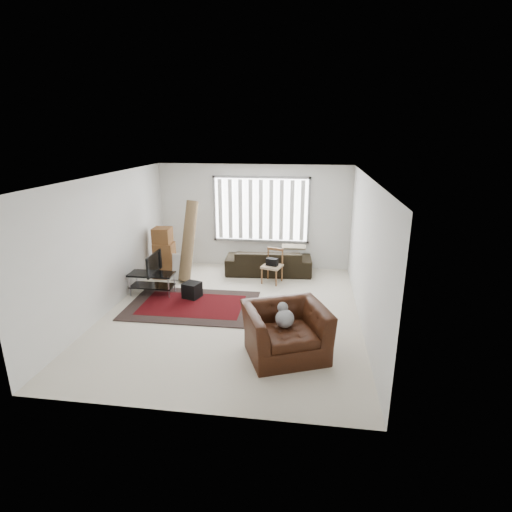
{
  "coord_description": "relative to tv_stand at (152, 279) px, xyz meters",
  "views": [
    {
      "loc": [
        1.47,
        -7.17,
        3.48
      ],
      "look_at": [
        0.41,
        0.54,
        1.05
      ],
      "focal_mm": 28.0,
      "sensor_mm": 36.0,
      "label": 1
    }
  ],
  "objects": [
    {
      "name": "room",
      "position": [
        1.98,
        -0.21,
        1.4
      ],
      "size": [
        6.0,
        6.02,
        2.71
      ],
      "color": "beige",
      "rests_on": "ground"
    },
    {
      "name": "persian_rug",
      "position": [
        1.05,
        -0.49,
        -0.35
      ],
      "size": [
        2.67,
        1.8,
        0.02
      ],
      "color": "black",
      "rests_on": "ground"
    },
    {
      "name": "tv_stand",
      "position": [
        0.0,
        0.0,
        0.0
      ],
      "size": [
        0.99,
        0.45,
        0.49
      ],
      "color": "black",
      "rests_on": "ground"
    },
    {
      "name": "tv",
      "position": [
        0.0,
        -0.0,
        0.37
      ],
      "size": [
        0.1,
        0.8,
        0.46
      ],
      "primitive_type": "imported",
      "rotation": [
        0.0,
        0.0,
        1.57
      ],
      "color": "black",
      "rests_on": "tv_stand"
    },
    {
      "name": "subwoofer",
      "position": [
        0.94,
        -0.1,
        -0.17
      ],
      "size": [
        0.42,
        0.42,
        0.34
      ],
      "primitive_type": "cube",
      "rotation": [
        0.0,
        0.0,
        -0.32
      ],
      "color": "black",
      "rests_on": "persian_rug"
    },
    {
      "name": "moving_boxes",
      "position": [
        -0.12,
        1.12,
        0.22
      ],
      "size": [
        0.52,
        0.48,
        1.25
      ],
      "color": "brown",
      "rests_on": "ground"
    },
    {
      "name": "white_flatpack",
      "position": [
        0.26,
        0.96,
        -0.03
      ],
      "size": [
        0.52,
        0.24,
        0.65
      ],
      "primitive_type": "cube",
      "rotation": [
        -0.23,
        0.0,
        -0.05
      ],
      "color": "silver",
      "rests_on": "ground"
    },
    {
      "name": "rolled_rug",
      "position": [
        0.53,
        1.08,
        0.61
      ],
      "size": [
        0.49,
        0.88,
        1.93
      ],
      "primitive_type": "cylinder",
      "rotation": [
        -0.29,
        0.0,
        -0.25
      ],
      "color": "brown",
      "rests_on": "ground"
    },
    {
      "name": "sofa",
      "position": [
        2.42,
        1.73,
        0.06
      ],
      "size": [
        2.21,
        1.08,
        0.83
      ],
      "primitive_type": "imported",
      "rotation": [
        0.0,
        0.0,
        3.21
      ],
      "color": "black",
      "rests_on": "ground"
    },
    {
      "name": "side_chair",
      "position": [
        2.57,
        1.1,
        0.1
      ],
      "size": [
        0.55,
        0.55,
        0.82
      ],
      "rotation": [
        0.0,
        0.0,
        -0.3
      ],
      "color": "#998164",
      "rests_on": "ground"
    },
    {
      "name": "armchair",
      "position": [
        3.11,
        -2.12,
        0.12
      ],
      "size": [
        1.59,
        1.5,
        0.94
      ],
      "rotation": [
        0.0,
        0.0,
        0.38
      ],
      "color": "#35170A",
      "rests_on": "ground"
    }
  ]
}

